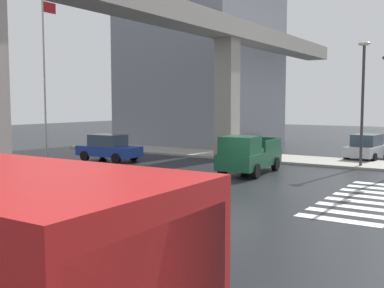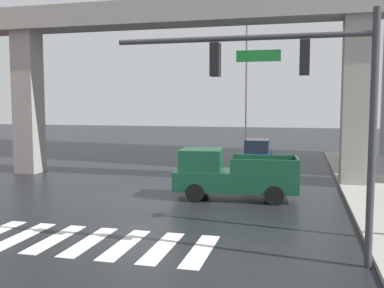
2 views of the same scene
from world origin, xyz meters
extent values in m
plane|color=black|center=(0.00, 0.00, 0.00)|extent=(120.00, 120.00, 0.00)
cube|color=silver|center=(-3.85, -5.72, 0.01)|extent=(0.55, 2.80, 0.01)
cube|color=silver|center=(-2.75, -5.72, 0.01)|extent=(0.55, 2.80, 0.01)
cube|color=silver|center=(-1.65, -5.72, 0.01)|extent=(0.55, 2.80, 0.01)
cube|color=silver|center=(-0.55, -5.72, 0.01)|extent=(0.55, 2.80, 0.01)
cube|color=silver|center=(0.55, -5.72, 0.01)|extent=(0.55, 2.80, 0.01)
cube|color=silver|center=(1.65, -5.72, 0.01)|extent=(0.55, 2.80, 0.01)
cube|color=silver|center=(2.75, -5.72, 0.01)|extent=(0.55, 2.80, 0.01)
cube|color=#9E9991|center=(0.00, 5.39, 8.68)|extent=(55.28, 1.99, 1.20)
cube|color=#9E9991|center=(8.93, 5.39, 4.04)|extent=(1.30, 1.30, 8.08)
cube|color=#9E9991|center=(10.24, 2.00, 0.07)|extent=(4.00, 36.00, 0.15)
cube|color=#14472D|center=(3.79, 1.12, 0.78)|extent=(5.24, 2.32, 0.80)
cube|color=#14472D|center=(2.34, 1.00, 1.63)|extent=(1.84, 1.88, 0.90)
cube|color=#3F5160|center=(1.87, 0.96, 1.63)|extent=(0.24, 1.67, 0.77)
cube|color=#14472D|center=(5.00, 0.34, 1.48)|extent=(2.65, 0.32, 0.60)
cube|color=#14472D|center=(4.85, 2.09, 1.48)|extent=(2.65, 0.32, 0.60)
cube|color=#14472D|center=(6.28, 1.33, 1.48)|extent=(0.25, 1.75, 0.60)
cylinder|color=black|center=(2.29, 0.09, 0.38)|extent=(0.78, 0.34, 0.76)
cylinder|color=black|center=(2.13, 1.88, 0.38)|extent=(0.78, 0.34, 0.76)
cylinder|color=black|center=(5.44, 0.35, 0.38)|extent=(0.78, 0.34, 0.76)
cylinder|color=black|center=(5.28, 2.15, 0.38)|extent=(0.78, 0.34, 0.76)
cube|color=#A8AAAF|center=(13.20, -2.84, 0.64)|extent=(4.45, 2.16, 0.64)
cube|color=#384756|center=(13.10, -2.83, 1.34)|extent=(2.37, 1.70, 0.76)
cylinder|color=black|center=(14.61, -2.11, 0.32)|extent=(0.66, 0.30, 0.64)
cylinder|color=black|center=(11.95, -1.86, 0.32)|extent=(0.66, 0.30, 0.64)
cylinder|color=black|center=(11.79, -3.57, 0.32)|extent=(0.66, 0.30, 0.64)
cube|color=#1E3899|center=(3.67, 11.26, 0.64)|extent=(1.91, 4.36, 0.64)
cube|color=#384756|center=(3.67, 11.36, 1.34)|extent=(1.57, 2.29, 0.76)
cylinder|color=black|center=(4.58, 9.96, 0.32)|extent=(0.26, 0.65, 0.64)
cylinder|color=black|center=(2.85, 9.90, 0.32)|extent=(0.26, 0.65, 0.64)
cylinder|color=black|center=(4.49, 12.62, 0.32)|extent=(0.26, 0.65, 0.64)
cylinder|color=black|center=(2.76, 12.56, 0.32)|extent=(0.26, 0.65, 0.64)
cylinder|color=#38383D|center=(9.04, -3.40, 3.50)|extent=(0.16, 0.16, 7.00)
ellipsoid|color=beige|center=(9.04, -3.40, 7.12)|extent=(0.44, 0.70, 0.24)
cylinder|color=silver|center=(2.35, 15.82, 5.35)|extent=(0.12, 0.12, 10.69)
cube|color=red|center=(2.90, 15.82, 10.19)|extent=(1.10, 0.04, 0.70)
camera|label=1|loc=(-18.67, -9.77, 3.75)|focal=43.44mm
camera|label=2|loc=(6.43, -16.96, 3.95)|focal=41.02mm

